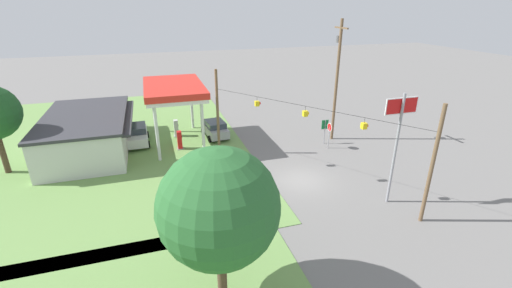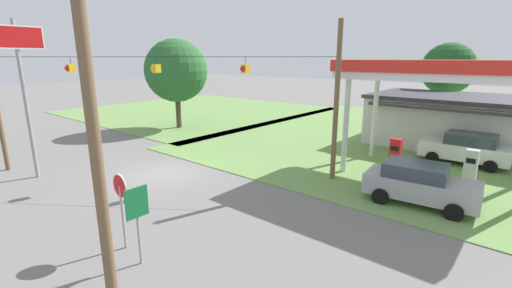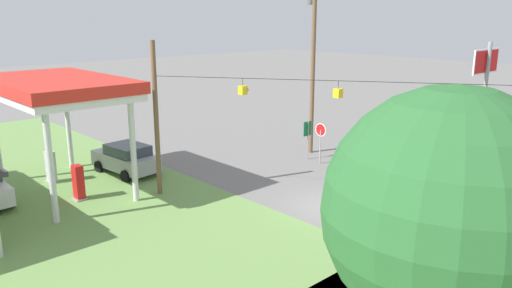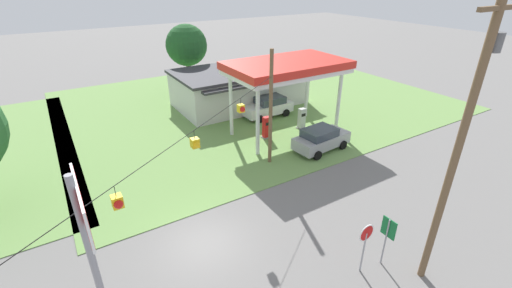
{
  "view_description": "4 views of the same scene",
  "coord_description": "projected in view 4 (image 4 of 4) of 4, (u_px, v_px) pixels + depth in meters",
  "views": [
    {
      "loc": [
        -21.35,
        10.35,
        12.74
      ],
      "look_at": [
        2.18,
        3.01,
        2.56
      ],
      "focal_mm": 24.0,
      "sensor_mm": 36.0,
      "label": 1
    },
    {
      "loc": [
        14.61,
        -9.9,
        5.9
      ],
      "look_at": [
        4.2,
        2.52,
        1.82
      ],
      "focal_mm": 24.0,
      "sensor_mm": 36.0,
      "label": 2
    },
    {
      "loc": [
        -13.65,
        17.58,
        8.77
      ],
      "look_at": [
        2.73,
        2.44,
        2.99
      ],
      "focal_mm": 35.0,
      "sensor_mm": 36.0,
      "label": 3
    },
    {
      "loc": [
        -4.44,
        -11.91,
        11.57
      ],
      "look_at": [
        4.58,
        2.69,
        3.02
      ],
      "focal_mm": 24.0,
      "sensor_mm": 36.0,
      "label": 4
    }
  ],
  "objects": [
    {
      "name": "ground_plane",
      "position": [
        204.0,
        244.0,
        16.32
      ],
      "size": [
        160.0,
        160.0,
        0.0
      ],
      "primitive_type": "plane",
      "color": "slate"
    },
    {
      "name": "grass_verge_station_corner",
      "position": [
        254.0,
        101.0,
        34.76
      ],
      "size": [
        36.0,
        28.0,
        0.04
      ],
      "primitive_type": "cube",
      "color": "#6B934C",
      "rests_on": "ground"
    },
    {
      "name": "gas_station_canopy",
      "position": [
        287.0,
        69.0,
        25.39
      ],
      "size": [
        8.92,
        5.3,
        5.82
      ],
      "color": "silver",
      "rests_on": "ground"
    },
    {
      "name": "gas_station_store",
      "position": [
        240.0,
        87.0,
        33.21
      ],
      "size": [
        12.28,
        7.53,
        3.47
      ],
      "color": "silver",
      "rests_on": "ground"
    },
    {
      "name": "fuel_pump_near",
      "position": [
        266.0,
        128.0,
        26.54
      ],
      "size": [
        0.71,
        0.56,
        1.76
      ],
      "color": "gray",
      "rests_on": "ground"
    },
    {
      "name": "fuel_pump_far",
      "position": [
        302.0,
        119.0,
        28.18
      ],
      "size": [
        0.71,
        0.56,
        1.76
      ],
      "color": "gray",
      "rests_on": "ground"
    },
    {
      "name": "car_at_pumps_front",
      "position": [
        321.0,
        139.0,
        24.69
      ],
      "size": [
        4.45,
        2.42,
        1.73
      ],
      "rotation": [
        0.0,
        0.0,
        0.09
      ],
      "color": "#9E9EA3",
      "rests_on": "ground"
    },
    {
      "name": "car_at_pumps_rear",
      "position": [
        268.0,
        106.0,
        30.63
      ],
      "size": [
        4.55,
        2.18,
        1.8
      ],
      "rotation": [
        0.0,
        0.0,
        3.16
      ],
      "color": "white",
      "rests_on": "ground"
    },
    {
      "name": "stop_sign_roadside",
      "position": [
        366.0,
        238.0,
        14.06
      ],
      "size": [
        0.8,
        0.08,
        2.5
      ],
      "rotation": [
        0.0,
        0.0,
        3.14
      ],
      "color": "#99999E",
      "rests_on": "ground"
    },
    {
      "name": "stop_sign_overhead",
      "position": [
        92.0,
        251.0,
        8.4
      ],
      "size": [
        0.22,
        2.34,
        7.67
      ],
      "color": "gray",
      "rests_on": "ground"
    },
    {
      "name": "route_sign",
      "position": [
        388.0,
        233.0,
        14.54
      ],
      "size": [
        0.1,
        0.7,
        2.4
      ],
      "color": "gray",
      "rests_on": "ground"
    },
    {
      "name": "utility_pole_main",
      "position": [
        461.0,
        141.0,
        11.86
      ],
      "size": [
        2.2,
        0.44,
        11.49
      ],
      "color": "brown",
      "rests_on": "ground"
    },
    {
      "name": "signal_span_gantry",
      "position": [
        197.0,
        170.0,
        14.47
      ],
      "size": [
        14.46,
        10.24,
        7.64
      ],
      "color": "brown",
      "rests_on": "ground"
    },
    {
      "name": "tree_behind_station",
      "position": [
        187.0,
        45.0,
        34.84
      ],
      "size": [
        4.19,
        4.19,
        7.16
      ],
      "color": "#4C3828",
      "rests_on": "ground"
    }
  ]
}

